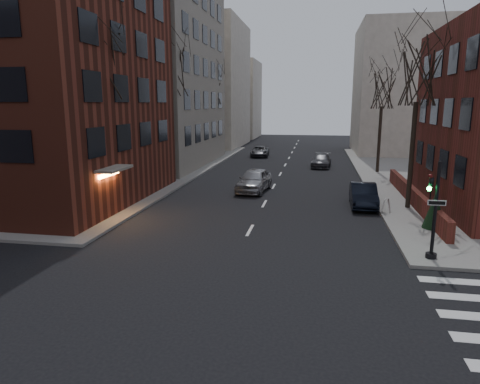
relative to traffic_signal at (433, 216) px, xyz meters
name	(u,v)px	position (x,y,z in m)	size (l,w,h in m)	color
ground	(173,373)	(-7.94, -8.99, -1.91)	(160.00, 160.00, 0.00)	black
sidewalk_far_left	(0,165)	(-36.94, 21.01, -1.83)	(44.00, 44.00, 0.15)	gray
building_left_brick	(20,61)	(-23.44, 7.51, 7.09)	(15.00, 15.00, 18.00)	maroon
building_left_tan	(118,26)	(-24.94, 25.01, 12.09)	(18.00, 18.00, 28.00)	gray
low_wall_right	(413,196)	(1.36, 10.01, -1.26)	(0.35, 16.00, 1.00)	maroon
building_distant_la	(196,85)	(-22.94, 46.01, 7.09)	(14.00, 16.00, 18.00)	beige
building_distant_ra	(413,90)	(7.06, 41.01, 6.09)	(14.00, 14.00, 16.00)	beige
building_distant_lb	(231,100)	(-20.94, 63.01, 5.09)	(10.00, 12.00, 14.00)	beige
traffic_signal	(433,216)	(0.00, 0.00, 0.00)	(0.76, 0.44, 4.00)	black
tree_left_a	(99,65)	(-16.74, 5.01, 6.56)	(4.18, 4.18, 10.26)	#2D231C
tree_left_b	(171,72)	(-16.74, 17.01, 7.00)	(4.40, 4.40, 10.80)	#2D231C
tree_left_c	(212,88)	(-16.74, 31.01, 6.12)	(3.96, 3.96, 9.72)	#2D231C
tree_right_a	(418,74)	(0.86, 9.01, 6.12)	(3.96, 3.96, 9.72)	#2D231C
tree_right_b	(383,89)	(0.86, 23.01, 5.68)	(3.74, 3.74, 9.18)	#2D231C
streetlamp_near	(163,132)	(-16.14, 13.01, 2.33)	(0.36, 0.36, 6.28)	black
streetlamp_far	(221,121)	(-16.14, 33.01, 2.33)	(0.36, 0.36, 6.28)	black
parked_sedan	(363,195)	(-1.74, 9.37, -1.18)	(1.53, 4.40, 1.45)	black
car_lane_silver	(254,180)	(-9.18, 12.91, -1.08)	(1.96, 4.86, 1.66)	#A0A1A5
car_lane_gray	(321,161)	(-4.23, 26.12, -1.25)	(1.85, 4.54, 1.32)	#3C3C41
car_lane_far	(260,151)	(-11.54, 33.80, -1.28)	(2.09, 4.53, 1.26)	#3C3D41
sandwich_board	(386,206)	(-0.64, 7.44, -1.35)	(0.36, 0.51, 0.82)	white
evergreen_shrub	(435,210)	(1.27, 4.58, -0.82)	(1.13, 1.13, 1.88)	black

